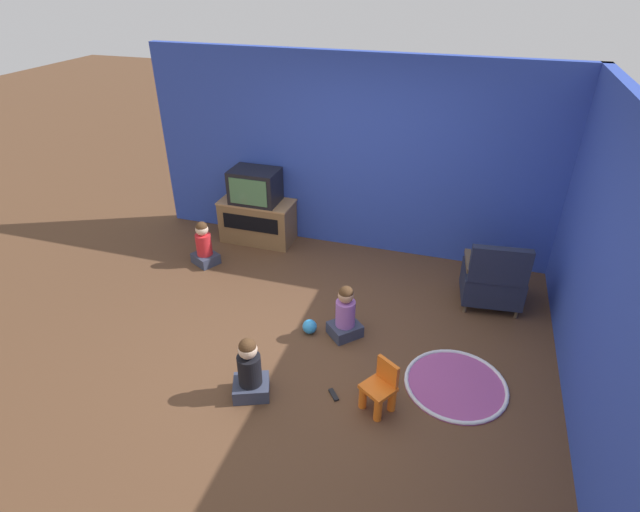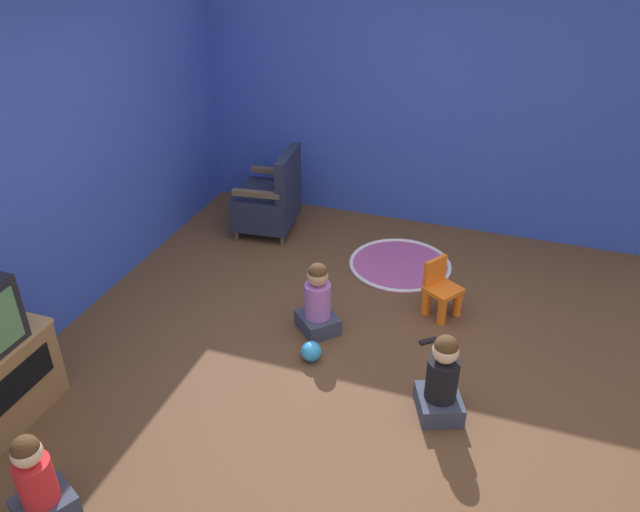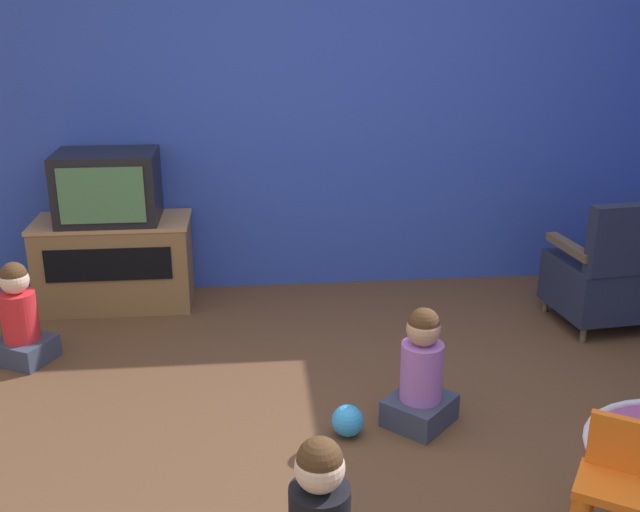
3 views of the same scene
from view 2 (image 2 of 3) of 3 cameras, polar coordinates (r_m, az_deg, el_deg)
name	(u,v)px [view 2 (image 2 of 3)]	position (r m, az deg, el deg)	size (l,w,h in m)	color
ground_plane	(330,350)	(4.85, 0.91, -8.58)	(30.00, 30.00, 0.00)	brown
wall_back	(38,173)	(5.02, -24.40, 6.96)	(5.47, 0.12, 2.55)	#2D47B2
wall_right	(448,104)	(6.29, 11.61, 13.46)	(0.12, 5.23, 2.55)	#2D47B2
black_armchair	(270,200)	(6.36, -4.59, 5.12)	(0.71, 0.64, 0.86)	brown
yellow_kid_chair	(441,292)	(5.21, 10.99, -3.29)	(0.35, 0.35, 0.48)	orange
play_mat	(400,264)	(5.91, 7.32, -0.76)	(0.96, 0.96, 0.04)	#A54C8C
child_watching_left	(318,302)	(4.89, -0.21, -4.23)	(0.41, 0.41, 0.61)	#33384C
child_watching_center	(37,483)	(3.93, -24.45, -18.39)	(0.40, 0.38, 0.60)	#33384C
child_watching_right	(442,381)	(4.24, 11.07, -11.13)	(0.41, 0.39, 0.64)	#33384C
toy_ball	(311,351)	(4.71, -0.82, -8.70)	(0.15, 0.15, 0.15)	#3399E5
remote_control	(429,341)	(4.99, 9.89, -7.67)	(0.13, 0.14, 0.02)	black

